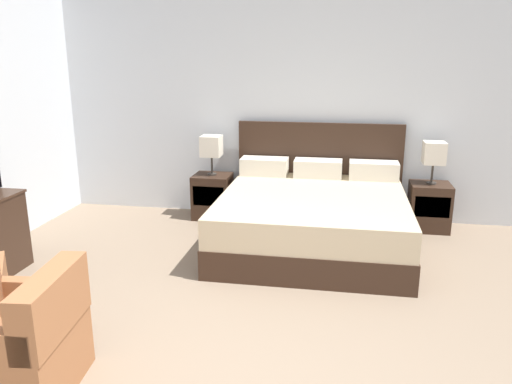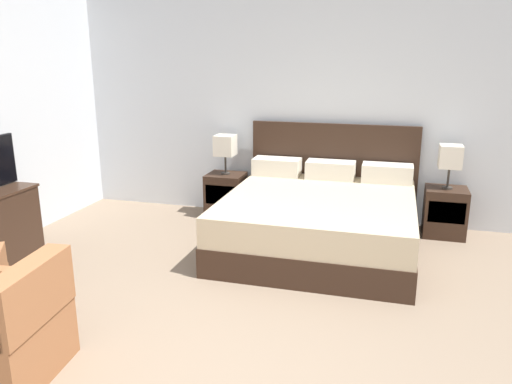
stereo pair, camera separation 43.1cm
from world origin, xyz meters
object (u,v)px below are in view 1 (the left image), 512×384
at_px(bed, 313,216).
at_px(table_lamp_left, 211,147).
at_px(nightstand_right, 429,207).
at_px(nightstand_left, 213,196).
at_px(table_lamp_right, 434,154).
at_px(armchair_companion, 19,349).

relative_size(bed, table_lamp_left, 4.24).
distance_m(bed, nightstand_right, 1.46).
relative_size(bed, nightstand_left, 3.76).
xyz_separation_m(table_lamp_left, table_lamp_right, (2.54, 0.00, 0.00)).
relative_size(table_lamp_right, armchair_companion, 0.63).
height_order(table_lamp_right, armchair_companion, table_lamp_right).
relative_size(table_lamp_left, armchair_companion, 0.63).
distance_m(table_lamp_right, armchair_companion, 4.45).
bearing_deg(table_lamp_left, nightstand_left, -90.00).
bearing_deg(nightstand_left, nightstand_right, 0.00).
relative_size(bed, armchair_companion, 2.65).
bearing_deg(bed, nightstand_right, 29.65).
xyz_separation_m(bed, armchair_companion, (-1.53, -2.69, -0.03)).
bearing_deg(armchair_companion, table_lamp_right, 50.66).
bearing_deg(bed, nightstand_left, 150.35).
height_order(nightstand_left, table_lamp_right, table_lamp_right).
xyz_separation_m(nightstand_left, nightstand_right, (2.54, 0.00, 0.00)).
height_order(nightstand_left, table_lamp_left, table_lamp_left).
height_order(bed, table_lamp_left, bed).
xyz_separation_m(nightstand_left, table_lamp_right, (2.54, 0.00, 0.61)).
bearing_deg(table_lamp_right, armchair_companion, -129.34).
distance_m(nightstand_left, nightstand_right, 2.54).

